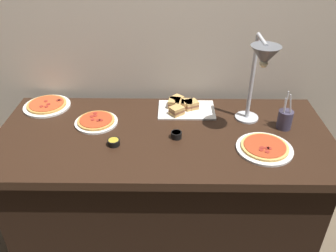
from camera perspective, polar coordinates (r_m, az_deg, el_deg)
name	(u,v)px	position (r m, az deg, el deg)	size (l,w,h in m)	color
ground_plane	(164,226)	(2.45, -0.62, -16.19)	(8.00, 8.00, 0.00)	brown
back_wall	(165,30)	(2.21, -0.53, 15.67)	(4.40, 0.04, 2.40)	#B7A893
buffet_table	(164,183)	(2.18, -0.68, -9.47)	(1.90, 0.84, 0.76)	black
heat_lamp	(262,64)	(1.83, 15.25, 9.89)	(0.15, 0.33, 0.53)	#B7BABF
pizza_plate_front	(47,105)	(2.33, -19.44, 3.28)	(0.29, 0.29, 0.03)	white
pizza_plate_center	(265,148)	(1.88, 15.71, -3.48)	(0.30, 0.30, 0.03)	white
pizza_plate_raised_stand	(96,121)	(2.08, -11.82, 0.78)	(0.25, 0.25, 0.03)	white
sandwich_platter	(183,106)	(2.16, 2.49, 3.27)	(0.35, 0.24, 0.06)	white
sauce_cup_near	(176,135)	(1.90, 1.39, -1.45)	(0.06, 0.06, 0.04)	black
sauce_cup_far	(114,142)	(1.87, -9.00, -2.66)	(0.07, 0.07, 0.03)	black
utensil_holder	(285,119)	(2.08, 18.81, 1.08)	(0.08, 0.08, 0.22)	#383347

